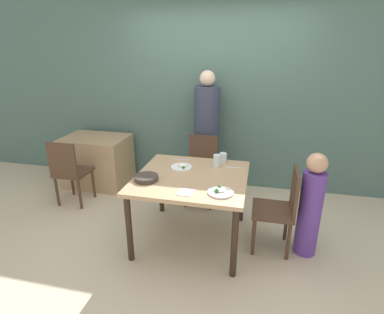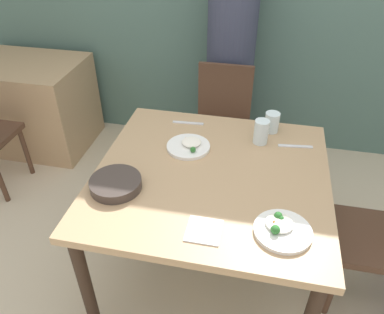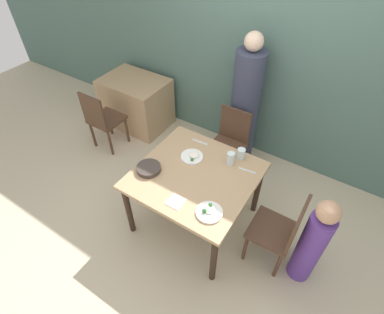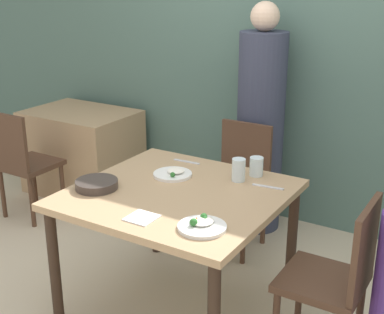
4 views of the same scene
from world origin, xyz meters
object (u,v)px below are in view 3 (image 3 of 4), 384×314
(person_adult, at_px, (245,107))
(plate_rice_adult, at_px, (192,156))
(glass_water_tall, at_px, (241,154))
(person_child, at_px, (312,244))
(bowl_curry, at_px, (149,168))
(chair_child_spot, at_px, (280,231))
(chair_adult_spot, at_px, (229,142))

(person_adult, relative_size, plate_rice_adult, 7.40)
(plate_rice_adult, bearing_deg, glass_water_tall, 32.14)
(person_child, bearing_deg, plate_rice_adult, 173.42)
(person_adult, height_order, person_child, person_adult)
(person_child, xyz_separation_m, plate_rice_adult, (-1.33, 0.15, 0.24))
(person_adult, relative_size, glass_water_tall, 15.06)
(plate_rice_adult, height_order, glass_water_tall, glass_water_tall)
(bowl_curry, bearing_deg, glass_water_tall, 43.55)
(person_adult, relative_size, person_child, 1.58)
(chair_child_spot, relative_size, person_adult, 0.52)
(plate_rice_adult, relative_size, glass_water_tall, 2.04)
(person_child, xyz_separation_m, bowl_curry, (-1.58, -0.23, 0.25))
(person_adult, height_order, bowl_curry, person_adult)
(person_adult, distance_m, bowl_curry, 1.46)
(chair_adult_spot, distance_m, chair_child_spot, 1.28)
(person_child, relative_size, glass_water_tall, 9.52)
(chair_child_spot, xyz_separation_m, person_adult, (-0.96, 1.20, 0.30))
(chair_adult_spot, bearing_deg, chair_child_spot, -41.43)
(person_adult, xyz_separation_m, bowl_curry, (-0.34, -1.42, -0.01))
(chair_child_spot, height_order, bowl_curry, chair_child_spot)
(person_adult, xyz_separation_m, plate_rice_adult, (-0.08, -1.04, -0.03))
(bowl_curry, xyz_separation_m, plate_rice_adult, (0.26, 0.38, -0.01))
(chair_adult_spot, xyz_separation_m, bowl_curry, (-0.34, -1.08, 0.28))
(glass_water_tall, bearing_deg, person_adult, 112.96)
(chair_adult_spot, xyz_separation_m, chair_child_spot, (0.96, -0.85, 0.00))
(bowl_curry, bearing_deg, person_child, 8.13)
(chair_child_spot, distance_m, bowl_curry, 1.35)
(person_adult, xyz_separation_m, glass_water_tall, (0.33, -0.78, 0.02))
(chair_child_spot, xyz_separation_m, glass_water_tall, (-0.63, 0.41, 0.32))
(chair_adult_spot, relative_size, bowl_curry, 3.74)
(bowl_curry, distance_m, plate_rice_adult, 0.46)
(person_child, bearing_deg, chair_adult_spot, 145.64)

